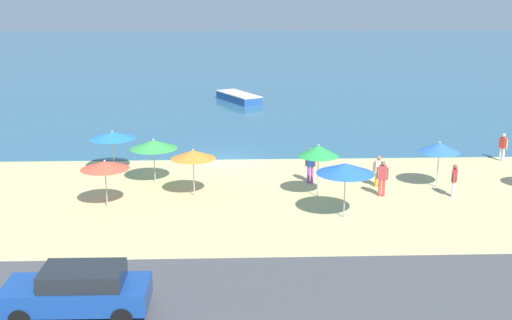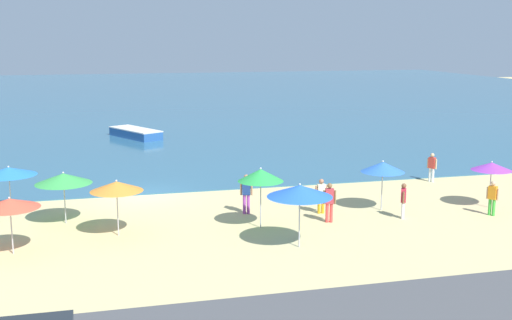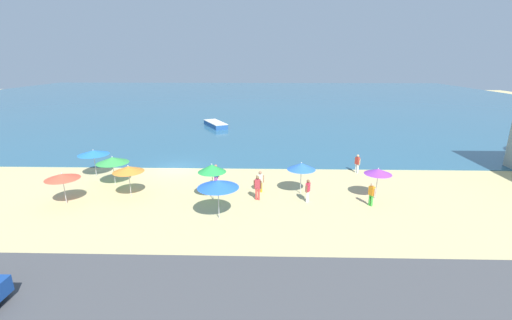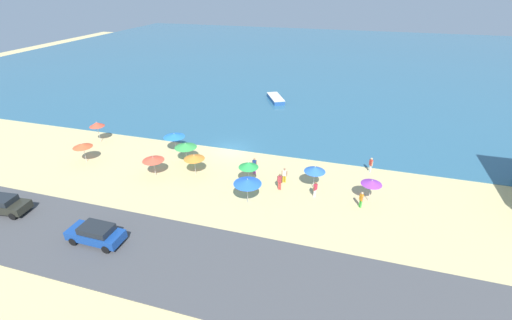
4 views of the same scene
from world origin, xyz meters
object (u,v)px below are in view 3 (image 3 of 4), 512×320
(beach_umbrella_1, at_px, (62,176))
(beach_umbrella_2, at_px, (218,184))
(beach_umbrella_8, at_px, (301,166))
(beach_umbrella_9, at_px, (128,169))
(beach_umbrella_6, at_px, (93,153))
(bather_1, at_px, (308,189))
(beach_umbrella_5, at_px, (378,172))
(bather_3, at_px, (357,163))
(bather_2, at_px, (258,187))
(bather_4, at_px, (372,193))
(bather_0, at_px, (216,175))
(skiff_nearshore, at_px, (215,124))
(bather_5, at_px, (260,180))
(beach_umbrella_3, at_px, (212,168))
(beach_umbrella_0, at_px, (112,160))

(beach_umbrella_1, height_order, beach_umbrella_2, beach_umbrella_2)
(beach_umbrella_8, relative_size, beach_umbrella_9, 1.02)
(beach_umbrella_6, xyz_separation_m, beach_umbrella_8, (16.56, -3.39, 0.04))
(beach_umbrella_1, relative_size, beach_umbrella_9, 0.94)
(bather_1, bearing_deg, beach_umbrella_1, -177.34)
(beach_umbrella_2, height_order, beach_umbrella_5, beach_umbrella_2)
(bather_3, bearing_deg, beach_umbrella_5, -91.10)
(beach_umbrella_8, xyz_separation_m, bather_2, (-3.06, -1.28, -1.07))
(bather_4, bearing_deg, bather_0, 164.25)
(skiff_nearshore, bearing_deg, beach_umbrella_6, -108.01)
(bather_3, bearing_deg, beach_umbrella_1, -161.63)
(beach_umbrella_2, relative_size, bather_4, 1.57)
(bather_4, xyz_separation_m, bather_5, (-7.34, 2.21, 0.01))
(bather_0, bearing_deg, beach_umbrella_3, -88.10)
(beach_umbrella_5, height_order, bather_2, beach_umbrella_5)
(beach_umbrella_6, distance_m, bather_1, 17.62)
(skiff_nearshore, bearing_deg, beach_umbrella_0, -100.93)
(beach_umbrella_9, bearing_deg, skiff_nearshore, 84.74)
(beach_umbrella_0, distance_m, bather_1, 14.79)
(beach_umbrella_3, distance_m, bather_5, 3.81)
(beach_umbrella_0, bearing_deg, bather_0, -3.31)
(beach_umbrella_0, xyz_separation_m, bather_0, (7.91, -0.46, -0.95))
(beach_umbrella_8, bearing_deg, beach_umbrella_5, -8.85)
(beach_umbrella_2, relative_size, bather_5, 1.56)
(beach_umbrella_0, relative_size, beach_umbrella_3, 0.93)
(beach_umbrella_3, bearing_deg, beach_umbrella_1, -174.53)
(bather_4, bearing_deg, beach_umbrella_3, 176.03)
(bather_2, bearing_deg, beach_umbrella_0, 166.34)
(beach_umbrella_6, height_order, skiff_nearshore, beach_umbrella_6)
(beach_umbrella_9, relative_size, bather_2, 1.33)
(beach_umbrella_1, xyz_separation_m, beach_umbrella_6, (-0.67, 5.64, 0.08))
(beach_umbrella_2, relative_size, beach_umbrella_8, 1.06)
(bather_0, bearing_deg, beach_umbrella_6, 166.72)
(beach_umbrella_2, bearing_deg, bather_1, 24.85)
(bather_3, bearing_deg, beach_umbrella_8, -137.75)
(beach_umbrella_0, relative_size, bather_1, 1.51)
(beach_umbrella_9, relative_size, bather_5, 1.44)
(bather_2, relative_size, skiff_nearshore, 0.31)
(bather_1, bearing_deg, beach_umbrella_8, 102.34)
(beach_umbrella_3, xyz_separation_m, bather_3, (11.39, 6.09, -1.36))
(beach_umbrella_1, distance_m, beach_umbrella_3, 9.79)
(bather_0, bearing_deg, skiff_nearshore, 98.21)
(bather_3, bearing_deg, beach_umbrella_6, -176.39)
(bather_0, bearing_deg, beach_umbrella_1, -161.68)
(bather_2, bearing_deg, bather_0, 144.72)
(beach_umbrella_2, bearing_deg, beach_umbrella_5, 17.59)
(beach_umbrella_8, distance_m, beach_umbrella_9, 12.04)
(beach_umbrella_2, distance_m, bather_4, 10.09)
(beach_umbrella_3, height_order, bather_2, beach_umbrella_3)
(beach_umbrella_0, height_order, beach_umbrella_2, beach_umbrella_2)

